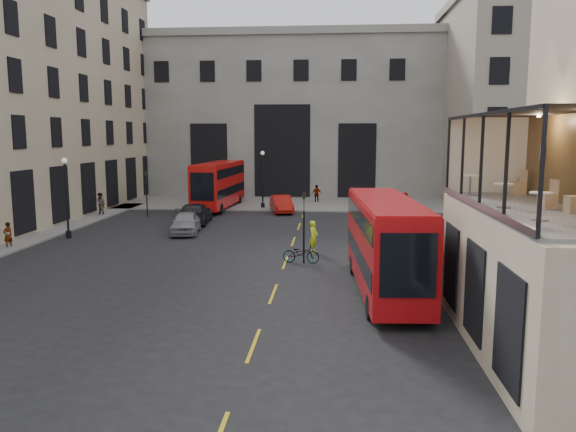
# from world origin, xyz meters

# --- Properties ---
(ground) EXTENTS (140.00, 140.00, 0.00)m
(ground) POSITION_xyz_m (0.00, 0.00, 0.00)
(ground) COLOR black
(ground) RESTS_ON ground
(host_frontage) EXTENTS (3.00, 11.00, 4.50)m
(host_frontage) POSITION_xyz_m (6.50, 0.00, 2.25)
(host_frontage) COLOR #C3B492
(host_frontage) RESTS_ON ground
(cafe_floor) EXTENTS (3.00, 10.00, 0.10)m
(cafe_floor) POSITION_xyz_m (6.50, 0.00, 4.55)
(cafe_floor) COLOR slate
(cafe_floor) RESTS_ON host_frontage
(gateway) EXTENTS (35.00, 10.60, 18.00)m
(gateway) POSITION_xyz_m (-5.00, 47.99, 9.39)
(gateway) COLOR #9C9991
(gateway) RESTS_ON ground
(building_right) EXTENTS (16.60, 18.60, 20.00)m
(building_right) POSITION_xyz_m (20.00, 39.97, 10.39)
(building_right) COLOR gray
(building_right) RESTS_ON ground
(pavement_far) EXTENTS (40.00, 12.00, 0.12)m
(pavement_far) POSITION_xyz_m (-6.00, 38.00, 0.06)
(pavement_far) COLOR slate
(pavement_far) RESTS_ON ground
(traffic_light_near) EXTENTS (0.16, 0.20, 3.80)m
(traffic_light_near) POSITION_xyz_m (-1.00, 12.00, 2.42)
(traffic_light_near) COLOR black
(traffic_light_near) RESTS_ON ground
(traffic_light_far) EXTENTS (0.16, 0.20, 3.80)m
(traffic_light_far) POSITION_xyz_m (-15.00, 28.00, 2.42)
(traffic_light_far) COLOR black
(traffic_light_far) RESTS_ON ground
(street_lamp_a) EXTENTS (0.36, 0.36, 5.33)m
(street_lamp_a) POSITION_xyz_m (-17.00, 18.00, 2.39)
(street_lamp_a) COLOR black
(street_lamp_a) RESTS_ON ground
(street_lamp_b) EXTENTS (0.36, 0.36, 5.33)m
(street_lamp_b) POSITION_xyz_m (-6.00, 34.00, 2.39)
(street_lamp_b) COLOR black
(street_lamp_b) RESTS_ON ground
(bus_near) EXTENTS (2.96, 10.43, 4.12)m
(bus_near) POSITION_xyz_m (2.81, 6.62, 2.31)
(bus_near) COLOR #B10C0F
(bus_near) RESTS_ON ground
(bus_far) EXTENTS (3.05, 10.86, 4.29)m
(bus_far) POSITION_xyz_m (-10.04, 33.63, 2.41)
(bus_far) COLOR red
(bus_far) RESTS_ON ground
(car_a) EXTENTS (2.40, 4.69, 1.53)m
(car_a) POSITION_xyz_m (-9.68, 20.36, 0.76)
(car_a) COLOR gray
(car_a) RESTS_ON ground
(car_b) EXTENTS (2.63, 4.88, 1.53)m
(car_b) POSITION_xyz_m (-4.02, 31.47, 0.76)
(car_b) COLOR #A5110A
(car_b) RESTS_ON ground
(car_c) EXTENTS (2.65, 5.63, 1.59)m
(car_c) POSITION_xyz_m (-10.13, 24.74, 0.79)
(car_c) COLOR black
(car_c) RESTS_ON ground
(bicycle) EXTENTS (2.02, 0.89, 1.03)m
(bicycle) POSITION_xyz_m (-1.15, 12.04, 0.51)
(bicycle) COLOR gray
(bicycle) RESTS_ON ground
(cyclist) EXTENTS (0.69, 0.80, 1.87)m
(cyclist) POSITION_xyz_m (-0.58, 14.76, 0.93)
(cyclist) COLOR #E7FF1A
(cyclist) RESTS_ON ground
(pedestrian_a) EXTENTS (1.15, 1.03, 1.97)m
(pedestrian_a) POSITION_xyz_m (-19.00, 27.99, 0.99)
(pedestrian_a) COLOR gray
(pedestrian_a) RESTS_ON ground
(pedestrian_b) EXTENTS (1.25, 1.47, 1.98)m
(pedestrian_b) POSITION_xyz_m (-9.82, 32.39, 0.99)
(pedestrian_b) COLOR gray
(pedestrian_b) RESTS_ON ground
(pedestrian_c) EXTENTS (1.16, 0.80, 1.83)m
(pedestrian_c) POSITION_xyz_m (-1.12, 38.57, 0.92)
(pedestrian_c) COLOR gray
(pedestrian_c) RESTS_ON ground
(pedestrian_d) EXTENTS (1.05, 0.98, 1.81)m
(pedestrian_d) POSITION_xyz_m (6.83, 32.21, 0.90)
(pedestrian_d) COLOR gray
(pedestrian_d) RESTS_ON ground
(pedestrian_e) EXTENTS (0.57, 0.69, 1.62)m
(pedestrian_e) POSITION_xyz_m (-19.00, 14.36, 0.81)
(pedestrian_e) COLOR gray
(pedestrian_e) RESTS_ON ground
(cafe_table_near) EXTENTS (0.60, 0.60, 0.75)m
(cafe_table_near) POSITION_xyz_m (6.00, -2.26, 5.10)
(cafe_table_near) COLOR beige
(cafe_table_near) RESTS_ON cafe_floor
(cafe_table_mid) EXTENTS (0.60, 0.60, 0.75)m
(cafe_table_mid) POSITION_xyz_m (5.81, 0.31, 5.10)
(cafe_table_mid) COLOR beige
(cafe_table_mid) RESTS_ON cafe_floor
(cafe_table_far) EXTENTS (0.62, 0.62, 0.77)m
(cafe_table_far) POSITION_xyz_m (5.60, 3.81, 5.11)
(cafe_table_far) COLOR white
(cafe_table_far) RESTS_ON cafe_floor
(cafe_chair_b) EXTENTS (0.49, 0.49, 0.93)m
(cafe_chair_b) POSITION_xyz_m (7.53, -0.70, 4.88)
(cafe_chair_b) COLOR tan
(cafe_chair_b) RESTS_ON cafe_floor
(cafe_chair_c) EXTENTS (0.52, 0.52, 0.89)m
(cafe_chair_c) POSITION_xyz_m (7.13, 0.29, 4.87)
(cafe_chair_c) COLOR tan
(cafe_chair_c) RESTS_ON cafe_floor
(cafe_chair_d) EXTENTS (0.54, 0.54, 0.94)m
(cafe_chair_d) POSITION_xyz_m (7.47, 4.19, 4.88)
(cafe_chair_d) COLOR tan
(cafe_chair_d) RESTS_ON cafe_floor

